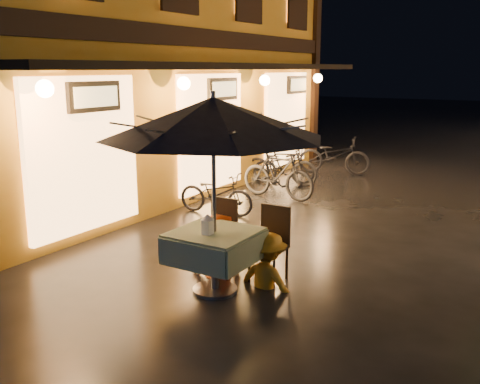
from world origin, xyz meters
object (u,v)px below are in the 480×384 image
Objects in this scene: table_lantern at (207,223)px; person_orange at (217,215)px; person_yellow at (268,234)px; bicycle_0 at (216,193)px; cafe_table at (215,246)px; patio_umbrella at (213,118)px.

person_orange is (-0.34, 0.71, -0.12)m from table_lantern.
bicycle_0 is at bearing -39.75° from person_yellow.
cafe_table is 0.69m from person_yellow.
bicycle_0 is at bearing 123.54° from patio_umbrella.
cafe_table is at bearing -153.48° from bicycle_0.
patio_umbrella reaches higher than table_lantern.
patio_umbrella is at bearing 53.27° from person_yellow.
bicycle_0 is (-2.48, 2.53, -0.28)m from person_yellow.
table_lantern is 0.83m from person_yellow.
person_yellow reaches higher than table_lantern.
table_lantern is at bearing -154.70° from bicycle_0.
person_orange is at bearing 1.76° from person_yellow.
table_lantern is (-0.00, -0.14, -1.23)m from patio_umbrella.
patio_umbrella is 4.04m from bicycle_0.
patio_umbrella is at bearing 90.00° from table_lantern.
patio_umbrella is at bearing 106.26° from person_orange.
bicycle_0 is at bearing 122.33° from table_lantern.
person_orange reaches higher than person_yellow.
table_lantern is at bearing -90.00° from cafe_table.
person_yellow is 3.55m from bicycle_0.
table_lantern reaches higher than bicycle_0.
patio_umbrella is 1.50m from person_orange.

